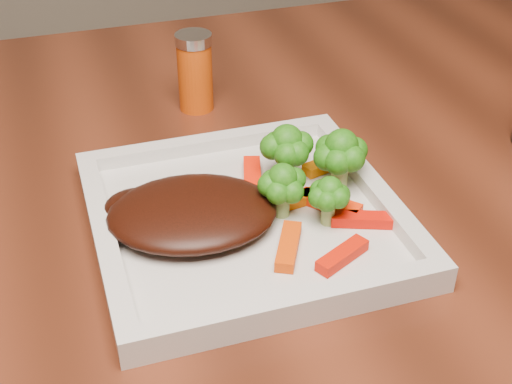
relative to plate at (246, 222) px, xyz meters
name	(u,v)px	position (x,y,z in m)	size (l,w,h in m)	color
plate	(246,222)	(0.00, 0.00, 0.00)	(0.27, 0.27, 0.01)	silver
steak	(192,212)	(-0.05, 0.00, 0.02)	(0.15, 0.12, 0.03)	black
broccoli_0	(287,150)	(0.05, 0.04, 0.04)	(0.06, 0.06, 0.07)	#1C6510
broccoli_1	(341,159)	(0.10, 0.02, 0.04)	(0.06, 0.06, 0.06)	#1C6A11
broccoli_2	(329,195)	(0.07, -0.03, 0.04)	(0.04, 0.04, 0.06)	#2C6410
broccoli_3	(282,186)	(0.03, -0.01, 0.04)	(0.05, 0.05, 0.06)	#3A7313
carrot_0	(342,255)	(0.06, -0.08, 0.01)	(0.05, 0.01, 0.01)	red
carrot_1	(363,219)	(0.10, -0.04, 0.01)	(0.06, 0.01, 0.01)	red
carrot_2	(288,246)	(0.02, -0.06, 0.01)	(0.06, 0.02, 0.01)	#D33B03
carrot_3	(329,163)	(0.10, 0.05, 0.01)	(0.06, 0.01, 0.01)	orange
carrot_4	(252,177)	(0.02, 0.05, 0.01)	(0.06, 0.02, 0.01)	#F81C04
carrot_5	(330,204)	(0.08, -0.01, 0.01)	(0.06, 0.02, 0.01)	#FF2C04
carrot_6	(292,201)	(0.05, 0.00, 0.01)	(0.05, 0.01, 0.01)	#E96303
spice_shaker	(195,72)	(0.01, 0.24, 0.04)	(0.04, 0.04, 0.09)	#C0430A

